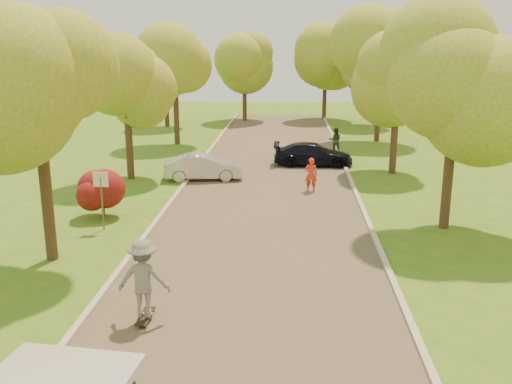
% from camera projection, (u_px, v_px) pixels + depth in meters
% --- Properties ---
extents(ground, '(100.00, 100.00, 0.00)m').
position_uv_depth(ground, '(253.00, 276.00, 16.87)').
color(ground, '#376C19').
rests_on(ground, ground).
extents(road, '(8.00, 60.00, 0.01)m').
position_uv_depth(road, '(265.00, 202.00, 24.58)').
color(road, '#4C4438').
rests_on(road, ground).
extents(curb_left, '(0.18, 60.00, 0.12)m').
position_uv_depth(curb_left, '(173.00, 199.00, 24.81)').
color(curb_left, '#B2AD9E').
rests_on(curb_left, ground).
extents(curb_right, '(0.18, 60.00, 0.12)m').
position_uv_depth(curb_right, '(360.00, 203.00, 24.33)').
color(curb_right, '#B2AD9E').
rests_on(curb_right, ground).
extents(street_sign, '(0.55, 0.06, 2.17)m').
position_uv_depth(street_sign, '(101.00, 188.00, 20.67)').
color(street_sign, '#59595E').
rests_on(street_sign, ground).
extents(red_shrub, '(1.70, 1.70, 1.95)m').
position_uv_depth(red_shrub, '(102.00, 190.00, 22.26)').
color(red_shrub, '#382619').
rests_on(red_shrub, ground).
extents(tree_l_mida, '(4.71, 4.60, 7.39)m').
position_uv_depth(tree_l_mida, '(44.00, 96.00, 16.88)').
color(tree_l_mida, '#382619').
rests_on(tree_l_mida, ground).
extents(tree_l_midb, '(4.30, 4.20, 6.62)m').
position_uv_depth(tree_l_midb, '(130.00, 87.00, 27.67)').
color(tree_l_midb, '#382619').
rests_on(tree_l_midb, ground).
extents(tree_l_far, '(4.92, 4.80, 7.79)m').
position_uv_depth(tree_l_far, '(178.00, 61.00, 37.07)').
color(tree_l_far, '#382619').
rests_on(tree_l_far, ground).
extents(tree_r_mida, '(5.13, 5.00, 7.95)m').
position_uv_depth(tree_r_mida, '(463.00, 77.00, 19.85)').
color(tree_r_mida, '#382619').
rests_on(tree_r_mida, ground).
extents(tree_r_midb, '(4.51, 4.40, 7.01)m').
position_uv_depth(tree_r_midb, '(402.00, 79.00, 28.73)').
color(tree_r_midb, '#382619').
rests_on(tree_r_midb, ground).
extents(tree_r_far, '(5.33, 5.20, 8.34)m').
position_uv_depth(tree_r_far, '(385.00, 55.00, 38.09)').
color(tree_r_far, '#382619').
rests_on(tree_r_far, ground).
extents(tree_bg_a, '(5.12, 5.00, 7.72)m').
position_uv_depth(tree_bg_a, '(167.00, 60.00, 44.96)').
color(tree_bg_a, '#382619').
rests_on(tree_bg_a, ground).
extents(tree_bg_b, '(5.12, 5.00, 7.95)m').
position_uv_depth(tree_bg_b, '(381.00, 56.00, 45.83)').
color(tree_bg_b, '#382619').
rests_on(tree_bg_b, ground).
extents(tree_bg_c, '(4.92, 4.80, 7.33)m').
position_uv_depth(tree_bg_c, '(247.00, 62.00, 48.54)').
color(tree_bg_c, '#382619').
rests_on(tree_bg_c, ground).
extents(tree_bg_d, '(5.12, 5.00, 7.72)m').
position_uv_depth(tree_bg_d, '(328.00, 58.00, 49.98)').
color(tree_bg_d, '#382619').
rests_on(tree_bg_d, ground).
extents(silver_sedan, '(4.04, 1.88, 1.28)m').
position_uv_depth(silver_sedan, '(203.00, 167.00, 28.47)').
color(silver_sedan, '#B8B8BD').
rests_on(silver_sedan, ground).
extents(dark_sedan, '(4.40, 1.83, 1.27)m').
position_uv_depth(dark_sedan, '(313.00, 154.00, 31.73)').
color(dark_sedan, black).
rests_on(dark_sedan, ground).
extents(longboard, '(0.30, 1.03, 0.12)m').
position_uv_depth(longboard, '(145.00, 316.00, 14.18)').
color(longboard, black).
rests_on(longboard, ground).
extents(skateboarder, '(1.30, 0.76, 2.00)m').
position_uv_depth(skateboarder, '(143.00, 278.00, 13.92)').
color(skateboarder, slate).
rests_on(skateboarder, longboard).
extents(person_striped, '(0.60, 0.42, 1.58)m').
position_uv_depth(person_striped, '(311.00, 175.00, 26.20)').
color(person_striped, red).
rests_on(person_striped, ground).
extents(person_olive, '(0.78, 0.61, 1.57)m').
position_uv_depth(person_olive, '(335.00, 140.00, 35.33)').
color(person_olive, '#2B341F').
rests_on(person_olive, ground).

